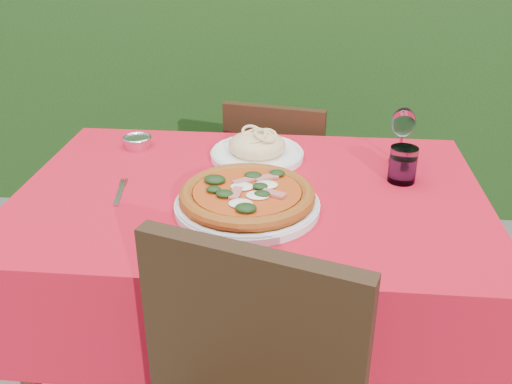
# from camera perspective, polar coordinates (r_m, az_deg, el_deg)

# --- Properties ---
(hedge) EXTENTS (3.20, 0.55, 1.78)m
(hedge) POSITION_cam_1_polar(r_m,az_deg,el_deg) (2.98, 2.62, 16.52)
(hedge) COLOR black
(hedge) RESTS_ON ground
(dining_table) EXTENTS (1.26, 0.86, 0.75)m
(dining_table) POSITION_cam_1_polar(r_m,az_deg,el_deg) (1.62, -0.54, -4.59)
(dining_table) COLOR #432615
(dining_table) RESTS_ON ground
(chair_far) EXTENTS (0.43, 0.43, 0.82)m
(chair_far) POSITION_cam_1_polar(r_m,az_deg,el_deg) (2.22, 2.27, 0.64)
(chair_far) COLOR black
(chair_far) RESTS_ON ground
(pizza_plate) EXTENTS (0.41, 0.41, 0.07)m
(pizza_plate) POSITION_cam_1_polar(r_m,az_deg,el_deg) (1.44, -0.89, -0.63)
(pizza_plate) COLOR silver
(pizza_plate) RESTS_ON dining_table
(pasta_plate) EXTENTS (0.28, 0.28, 0.08)m
(pasta_plate) POSITION_cam_1_polar(r_m,az_deg,el_deg) (1.74, 0.11, 4.31)
(pasta_plate) COLOR white
(pasta_plate) RESTS_ON dining_table
(water_glass) EXTENTS (0.08, 0.08, 0.10)m
(water_glass) POSITION_cam_1_polar(r_m,az_deg,el_deg) (1.63, 14.45, 2.51)
(water_glass) COLOR silver
(water_glass) RESTS_ON dining_table
(wine_glass) EXTENTS (0.07, 0.07, 0.17)m
(wine_glass) POSITION_cam_1_polar(r_m,az_deg,el_deg) (1.73, 14.50, 6.52)
(wine_glass) COLOR silver
(wine_glass) RESTS_ON dining_table
(fork) EXTENTS (0.05, 0.18, 0.00)m
(fork) POSITION_cam_1_polar(r_m,az_deg,el_deg) (1.56, -13.52, -0.23)
(fork) COLOR #B0B0B7
(fork) RESTS_ON dining_table
(steel_ramekin) EXTENTS (0.08, 0.08, 0.03)m
(steel_ramekin) POSITION_cam_1_polar(r_m,az_deg,el_deg) (1.87, -11.76, 4.90)
(steel_ramekin) COLOR silver
(steel_ramekin) RESTS_ON dining_table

